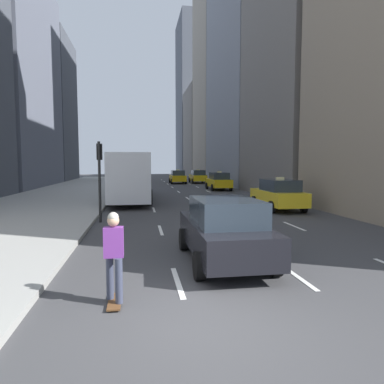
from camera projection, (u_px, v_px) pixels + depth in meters
ground_plane at (203, 323)px, 5.66m from camera, size 160.00×160.00×0.00m
sidewalk_left at (73, 191)px, 31.17m from camera, size 8.00×66.00×0.15m
lane_markings at (183, 195)px, 28.71m from camera, size 5.72×56.00×0.01m
building_row_right at (228, 71)px, 49.58m from camera, size 6.00×87.65×37.70m
taxi_lead at (178, 177)px, 44.71m from camera, size 2.02×4.40×1.87m
taxi_second at (219, 181)px, 33.86m from camera, size 2.02×4.40×1.87m
taxi_third at (278, 194)px, 19.41m from camera, size 2.02×4.40×1.87m
taxi_fourth at (198, 176)px, 45.79m from camera, size 2.02×4.40×1.87m
sedan_black_near at (224, 230)px, 9.09m from camera, size 2.02×4.44×1.72m
city_bus at (130, 175)px, 24.45m from camera, size 2.80×11.61×3.25m
skateboarder at (114, 254)px, 6.34m from camera, size 0.36×0.80×1.75m
traffic_light_pole at (100, 168)px, 15.23m from camera, size 0.24×0.42×3.60m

